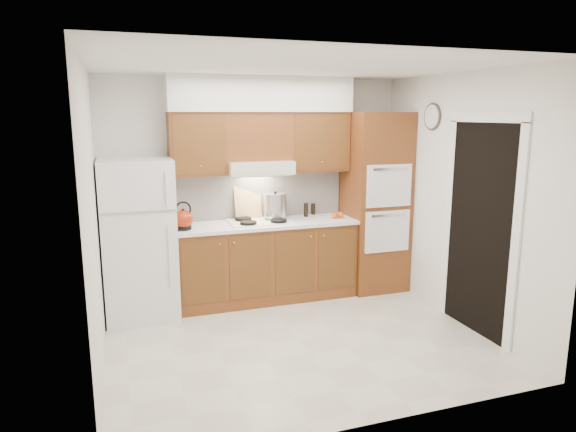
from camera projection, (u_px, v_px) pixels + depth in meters
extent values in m
plane|color=beige|center=(297.00, 339.00, 5.05)|extent=(3.60, 3.60, 0.00)
plane|color=white|center=(299.00, 66.00, 4.54)|extent=(3.60, 3.60, 0.00)
cube|color=white|center=(256.00, 188.00, 6.19)|extent=(3.60, 0.02, 2.60)
cube|color=white|center=(93.00, 222.00, 4.23)|extent=(0.02, 3.00, 2.60)
cube|color=white|center=(460.00, 199.00, 5.36)|extent=(0.02, 3.00, 2.60)
cube|color=white|center=(139.00, 239.00, 5.50)|extent=(0.75, 0.72, 1.72)
cube|color=brown|center=(266.00, 262.00, 6.09)|extent=(2.11, 0.60, 0.90)
cube|color=white|center=(265.00, 224.00, 5.99)|extent=(2.13, 0.62, 0.04)
cube|color=white|center=(258.00, 195.00, 6.20)|extent=(2.11, 0.03, 0.56)
cube|color=brown|center=(375.00, 202.00, 6.38)|extent=(0.70, 0.65, 2.20)
cube|color=brown|center=(197.00, 144.00, 5.71)|extent=(0.63, 0.33, 0.70)
cube|color=brown|center=(317.00, 142.00, 6.16)|extent=(0.73, 0.33, 0.70)
cube|color=silver|center=(259.00, 167.00, 5.92)|extent=(0.75, 0.45, 0.15)
cube|color=brown|center=(257.00, 136.00, 5.91)|extent=(0.75, 0.33, 0.55)
cube|color=silver|center=(261.00, 94.00, 5.82)|extent=(2.13, 0.36, 0.40)
cube|color=white|center=(261.00, 221.00, 5.98)|extent=(0.74, 0.50, 0.01)
cube|color=black|center=(479.00, 230.00, 5.08)|extent=(0.02, 0.90, 2.10)
cylinder|color=#3F3833|center=(432.00, 117.00, 5.70)|extent=(0.02, 0.30, 0.30)
sphere|color=#94240A|center=(184.00, 220.00, 5.56)|extent=(0.22, 0.22, 0.21)
cube|color=#DDBE71|center=(248.00, 202.00, 6.14)|extent=(0.34, 0.14, 0.43)
cylinder|color=silver|center=(275.00, 206.00, 6.08)|extent=(0.31, 0.31, 0.28)
cylinder|color=black|center=(283.00, 209.00, 6.30)|extent=(0.06, 0.06, 0.18)
cylinder|color=black|center=(306.00, 210.00, 6.28)|extent=(0.07, 0.07, 0.17)
cylinder|color=black|center=(313.00, 209.00, 6.42)|extent=(0.06, 0.06, 0.14)
sphere|color=#E74F0C|center=(335.00, 215.00, 6.17)|extent=(0.10, 0.10, 0.08)
sphere|color=orange|center=(341.00, 215.00, 6.20)|extent=(0.08, 0.08, 0.07)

